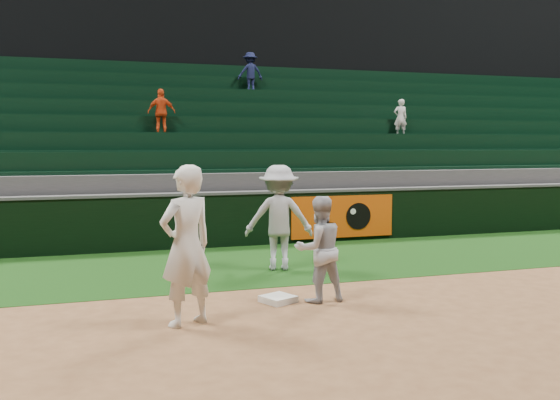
{
  "coord_description": "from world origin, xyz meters",
  "views": [
    {
      "loc": [
        -2.97,
        -8.61,
        2.34
      ],
      "look_at": [
        0.55,
        2.3,
        1.3
      ],
      "focal_mm": 40.0,
      "sensor_mm": 36.0,
      "label": 1
    }
  ],
  "objects_px": {
    "first_baseman": "(186,246)",
    "base_coach": "(279,218)",
    "baserunner": "(319,249)",
    "first_base": "(278,299)"
  },
  "relations": [
    {
      "from": "first_baseman",
      "to": "base_coach",
      "type": "xyz_separation_m",
      "value": [
        2.21,
        3.01,
        -0.06
      ]
    },
    {
      "from": "baserunner",
      "to": "first_baseman",
      "type": "bearing_deg",
      "value": 12.21
    },
    {
      "from": "first_baseman",
      "to": "baserunner",
      "type": "xyz_separation_m",
      "value": [
        2.07,
        0.61,
        -0.25
      ]
    },
    {
      "from": "base_coach",
      "to": "first_baseman",
      "type": "bearing_deg",
      "value": 69.03
    },
    {
      "from": "first_baseman",
      "to": "baserunner",
      "type": "bearing_deg",
      "value": 172.39
    },
    {
      "from": "first_base",
      "to": "base_coach",
      "type": "xyz_separation_m",
      "value": [
        0.74,
        2.26,
        0.93
      ]
    },
    {
      "from": "first_base",
      "to": "baserunner",
      "type": "bearing_deg",
      "value": -12.58
    },
    {
      "from": "first_baseman",
      "to": "baserunner",
      "type": "distance_m",
      "value": 2.17
    },
    {
      "from": "first_baseman",
      "to": "base_coach",
      "type": "height_order",
      "value": "first_baseman"
    },
    {
      "from": "base_coach",
      "to": "first_base",
      "type": "bearing_deg",
      "value": 87.26
    }
  ]
}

